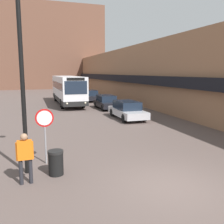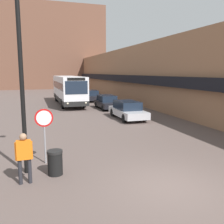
{
  "view_description": "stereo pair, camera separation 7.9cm",
  "coord_description": "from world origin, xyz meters",
  "px_view_note": "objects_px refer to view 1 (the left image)",
  "views": [
    {
      "loc": [
        -4.39,
        -6.98,
        3.86
      ],
      "look_at": [
        0.3,
        7.47,
        1.43
      ],
      "focal_mm": 40.0,
      "sensor_mm": 36.0,
      "label": 1
    },
    {
      "loc": [
        -4.32,
        -7.01,
        3.86
      ],
      "look_at": [
        0.3,
        7.47,
        1.43
      ],
      "focal_mm": 40.0,
      "sensor_mm": 36.0,
      "label": 2
    }
  ],
  "objects_px": {
    "parked_car_front": "(127,110)",
    "parked_car_middle": "(106,102)",
    "parked_car_back": "(91,96)",
    "pedestrian": "(25,154)",
    "trash_bin": "(56,163)",
    "city_bus": "(68,89)",
    "street_lamp": "(28,57)",
    "stop_sign": "(45,124)"
  },
  "relations": [
    {
      "from": "city_bus",
      "to": "trash_bin",
      "type": "height_order",
      "value": "city_bus"
    },
    {
      "from": "street_lamp",
      "to": "pedestrian",
      "type": "bearing_deg",
      "value": -105.37
    },
    {
      "from": "pedestrian",
      "to": "parked_car_middle",
      "type": "bearing_deg",
      "value": 62.74
    },
    {
      "from": "trash_bin",
      "to": "pedestrian",
      "type": "bearing_deg",
      "value": -155.71
    },
    {
      "from": "parked_car_back",
      "to": "pedestrian",
      "type": "bearing_deg",
      "value": -108.23
    },
    {
      "from": "stop_sign",
      "to": "trash_bin",
      "type": "relative_size",
      "value": 2.49
    },
    {
      "from": "parked_car_back",
      "to": "pedestrian",
      "type": "distance_m",
      "value": 25.26
    },
    {
      "from": "parked_car_front",
      "to": "pedestrian",
      "type": "height_order",
      "value": "pedestrian"
    },
    {
      "from": "pedestrian",
      "to": "trash_bin",
      "type": "height_order",
      "value": "pedestrian"
    },
    {
      "from": "parked_car_back",
      "to": "street_lamp",
      "type": "height_order",
      "value": "street_lamp"
    },
    {
      "from": "pedestrian",
      "to": "trash_bin",
      "type": "xyz_separation_m",
      "value": [
        1.07,
        0.48,
        -0.61
      ]
    },
    {
      "from": "parked_car_front",
      "to": "street_lamp",
      "type": "relative_size",
      "value": 0.66
    },
    {
      "from": "trash_bin",
      "to": "stop_sign",
      "type": "bearing_deg",
      "value": 102.24
    },
    {
      "from": "stop_sign",
      "to": "pedestrian",
      "type": "height_order",
      "value": "stop_sign"
    },
    {
      "from": "parked_car_back",
      "to": "pedestrian",
      "type": "xyz_separation_m",
      "value": [
        -7.9,
        -23.99,
        0.35
      ]
    },
    {
      "from": "parked_car_middle",
      "to": "pedestrian",
      "type": "distance_m",
      "value": 18.36
    },
    {
      "from": "parked_car_front",
      "to": "parked_car_back",
      "type": "height_order",
      "value": "parked_car_front"
    },
    {
      "from": "city_bus",
      "to": "parked_car_middle",
      "type": "distance_m",
      "value": 6.2
    },
    {
      "from": "stop_sign",
      "to": "trash_bin",
      "type": "distance_m",
      "value": 1.84
    },
    {
      "from": "street_lamp",
      "to": "pedestrian",
      "type": "relative_size",
      "value": 3.99
    },
    {
      "from": "parked_car_front",
      "to": "street_lamp",
      "type": "height_order",
      "value": "street_lamp"
    },
    {
      "from": "city_bus",
      "to": "stop_sign",
      "type": "bearing_deg",
      "value": -100.72
    },
    {
      "from": "street_lamp",
      "to": "trash_bin",
      "type": "bearing_deg",
      "value": -33.79
    },
    {
      "from": "stop_sign",
      "to": "trash_bin",
      "type": "bearing_deg",
      "value": -77.76
    },
    {
      "from": "city_bus",
      "to": "trash_bin",
      "type": "distance_m",
      "value": 21.49
    },
    {
      "from": "parked_car_middle",
      "to": "street_lamp",
      "type": "bearing_deg",
      "value": -116.12
    },
    {
      "from": "parked_car_front",
      "to": "trash_bin",
      "type": "bearing_deg",
      "value": -124.27
    },
    {
      "from": "stop_sign",
      "to": "pedestrian",
      "type": "relative_size",
      "value": 1.31
    },
    {
      "from": "city_bus",
      "to": "trash_bin",
      "type": "relative_size",
      "value": 12.49
    },
    {
      "from": "parked_car_front",
      "to": "parked_car_back",
      "type": "xyz_separation_m",
      "value": [
        0.0,
        13.48,
        -0.01
      ]
    },
    {
      "from": "parked_car_front",
      "to": "parked_car_middle",
      "type": "xyz_separation_m",
      "value": [
        0.0,
        6.05,
        -0.03
      ]
    },
    {
      "from": "parked_car_front",
      "to": "pedestrian",
      "type": "xyz_separation_m",
      "value": [
        -7.9,
        -10.51,
        0.34
      ]
    },
    {
      "from": "parked_car_front",
      "to": "street_lamp",
      "type": "distance_m",
      "value": 12.72
    },
    {
      "from": "parked_car_back",
      "to": "pedestrian",
      "type": "height_order",
      "value": "pedestrian"
    },
    {
      "from": "stop_sign",
      "to": "street_lamp",
      "type": "distance_m",
      "value": 2.85
    },
    {
      "from": "city_bus",
      "to": "street_lamp",
      "type": "xyz_separation_m",
      "value": [
        -4.26,
        -20.63,
        2.58
      ]
    },
    {
      "from": "pedestrian",
      "to": "city_bus",
      "type": "bearing_deg",
      "value": 76.41
    },
    {
      "from": "pedestrian",
      "to": "stop_sign",
      "type": "bearing_deg",
      "value": 64.88
    },
    {
      "from": "parked_car_middle",
      "to": "stop_sign",
      "type": "xyz_separation_m",
      "value": [
        -7.12,
        -14.75,
        1.0
      ]
    },
    {
      "from": "parked_car_middle",
      "to": "stop_sign",
      "type": "height_order",
      "value": "stop_sign"
    },
    {
      "from": "pedestrian",
      "to": "parked_car_front",
      "type": "bearing_deg",
      "value": 51.31
    },
    {
      "from": "parked_car_middle",
      "to": "trash_bin",
      "type": "distance_m",
      "value": 17.47
    }
  ]
}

